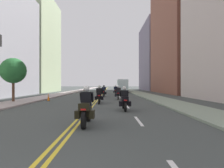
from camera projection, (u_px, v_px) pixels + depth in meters
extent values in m
plane|color=#3D4241|center=(104.00, 91.00, 49.19)|extent=(264.00, 264.00, 0.00)
cube|color=#A59796|center=(76.00, 91.00, 49.13)|extent=(2.80, 144.00, 0.12)
cube|color=gray|center=(132.00, 91.00, 49.25)|extent=(2.80, 144.00, 0.12)
cube|color=yellow|center=(104.00, 91.00, 49.19)|extent=(0.12, 132.00, 0.01)
cube|color=yellow|center=(105.00, 91.00, 49.19)|extent=(0.12, 132.00, 0.01)
cube|color=silver|center=(138.00, 121.00, 9.22)|extent=(0.14, 2.40, 0.01)
cube|color=silver|center=(127.00, 106.00, 15.21)|extent=(0.14, 2.40, 0.01)
cube|color=silver|center=(123.00, 100.00, 21.21)|extent=(0.14, 2.40, 0.01)
cube|color=silver|center=(120.00, 97.00, 27.21)|extent=(0.14, 2.40, 0.01)
cube|color=silver|center=(118.00, 95.00, 33.21)|extent=(0.14, 2.40, 0.01)
cube|color=silver|center=(117.00, 93.00, 39.21)|extent=(0.14, 2.40, 0.01)
cube|color=silver|center=(116.00, 92.00, 45.21)|extent=(0.14, 2.40, 0.01)
cube|color=silver|center=(115.00, 91.00, 51.21)|extent=(0.14, 2.40, 0.01)
cube|color=silver|center=(115.00, 90.00, 57.21)|extent=(0.14, 2.40, 0.01)
cube|color=brown|center=(183.00, 36.00, 39.43)|extent=(9.03, 19.52, 22.99)
cube|color=#2D3847|center=(206.00, 64.00, 39.46)|extent=(0.04, 16.39, 0.90)
cube|color=#2D3847|center=(206.00, 43.00, 39.47)|extent=(0.04, 16.39, 0.90)
cube|color=#2D3847|center=(206.00, 22.00, 39.48)|extent=(0.04, 16.39, 0.90)
cube|color=#2D3847|center=(206.00, 1.00, 39.49)|extent=(0.04, 16.39, 0.90)
cube|color=#98AB83|center=(38.00, 45.00, 44.73)|extent=(6.95, 15.00, 21.28)
cube|color=#2D3847|center=(22.00, 69.00, 44.68)|extent=(0.04, 12.60, 0.90)
cube|color=#2D3847|center=(22.00, 43.00, 44.70)|extent=(0.04, 12.60, 0.90)
cube|color=#2D3847|center=(22.00, 17.00, 44.71)|extent=(0.04, 12.60, 0.90)
cube|color=slate|center=(157.00, 57.00, 59.96)|extent=(8.63, 18.83, 19.85)
cube|color=#2D3847|center=(172.00, 74.00, 59.99)|extent=(0.04, 15.82, 0.90)
cube|color=#2D3847|center=(172.00, 56.00, 60.00)|extent=(0.04, 15.82, 0.90)
cube|color=#2D3847|center=(172.00, 38.00, 60.02)|extent=(0.04, 15.82, 0.90)
cylinder|color=black|center=(89.00, 114.00, 9.09)|extent=(0.15, 0.68, 0.68)
cylinder|color=black|center=(84.00, 120.00, 7.53)|extent=(0.15, 0.68, 0.68)
cube|color=silver|center=(89.00, 106.00, 9.10)|extent=(0.14, 0.32, 0.04)
cube|color=black|center=(86.00, 110.00, 8.31)|extent=(0.34, 1.19, 0.40)
cube|color=black|center=(84.00, 107.00, 7.61)|extent=(0.41, 0.37, 0.28)
cube|color=red|center=(83.00, 110.00, 7.42)|extent=(0.20, 0.03, 0.06)
cube|color=black|center=(78.00, 114.00, 7.85)|extent=(0.21, 0.44, 0.32)
cube|color=black|center=(92.00, 114.00, 7.84)|extent=(0.21, 0.44, 0.32)
cube|color=#B2C1CC|center=(88.00, 100.00, 8.81)|extent=(0.36, 0.13, 0.36)
cube|color=black|center=(86.00, 99.00, 8.26)|extent=(0.40, 0.27, 0.57)
cylinder|color=black|center=(81.00, 97.00, 8.42)|extent=(0.10, 0.28, 0.45)
cylinder|color=black|center=(92.00, 97.00, 8.41)|extent=(0.10, 0.28, 0.45)
sphere|color=white|center=(86.00, 89.00, 8.30)|extent=(0.26, 0.26, 0.26)
cylinder|color=black|center=(123.00, 104.00, 13.82)|extent=(0.13, 0.61, 0.61)
cylinder|color=black|center=(125.00, 107.00, 12.23)|extent=(0.13, 0.61, 0.61)
cube|color=silver|center=(123.00, 100.00, 13.82)|extent=(0.14, 0.32, 0.04)
cube|color=black|center=(124.00, 101.00, 13.03)|extent=(0.34, 1.22, 0.40)
cube|color=black|center=(125.00, 99.00, 12.31)|extent=(0.41, 0.37, 0.28)
cube|color=red|center=(126.00, 100.00, 12.12)|extent=(0.20, 0.03, 0.06)
cube|color=black|center=(121.00, 104.00, 12.54)|extent=(0.21, 0.44, 0.32)
cube|color=black|center=(129.00, 104.00, 12.55)|extent=(0.21, 0.44, 0.32)
cube|color=#B2C1CC|center=(124.00, 95.00, 13.54)|extent=(0.36, 0.13, 0.36)
cube|color=black|center=(124.00, 94.00, 12.98)|extent=(0.40, 0.27, 0.54)
cylinder|color=black|center=(121.00, 93.00, 13.12)|extent=(0.10, 0.28, 0.45)
cylinder|color=black|center=(128.00, 93.00, 13.13)|extent=(0.10, 0.28, 0.45)
sphere|color=white|center=(124.00, 88.00, 13.01)|extent=(0.26, 0.26, 0.26)
cylinder|color=black|center=(100.00, 99.00, 18.64)|extent=(0.14, 0.66, 0.66)
cylinder|color=black|center=(99.00, 100.00, 17.02)|extent=(0.14, 0.66, 0.66)
cube|color=silver|center=(100.00, 95.00, 18.64)|extent=(0.14, 0.32, 0.04)
cube|color=black|center=(99.00, 97.00, 17.83)|extent=(0.33, 1.23, 0.40)
cube|color=black|center=(99.00, 95.00, 17.11)|extent=(0.40, 0.36, 0.28)
cube|color=red|center=(99.00, 96.00, 16.92)|extent=(0.20, 0.03, 0.06)
cube|color=black|center=(96.00, 98.00, 17.34)|extent=(0.20, 0.44, 0.32)
cube|color=black|center=(102.00, 98.00, 17.35)|extent=(0.20, 0.44, 0.32)
cube|color=#B2C1CC|center=(100.00, 92.00, 18.35)|extent=(0.36, 0.13, 0.36)
cube|color=black|center=(99.00, 91.00, 17.78)|extent=(0.40, 0.26, 0.57)
cylinder|color=black|center=(97.00, 91.00, 17.93)|extent=(0.10, 0.28, 0.45)
cylinder|color=black|center=(102.00, 91.00, 17.94)|extent=(0.10, 0.28, 0.45)
sphere|color=white|center=(99.00, 86.00, 17.81)|extent=(0.26, 0.26, 0.26)
cylinder|color=black|center=(118.00, 96.00, 23.41)|extent=(0.15, 0.65, 0.65)
cylinder|color=black|center=(118.00, 97.00, 21.85)|extent=(0.15, 0.65, 0.65)
cube|color=silver|center=(118.00, 93.00, 23.41)|extent=(0.16, 0.33, 0.04)
cube|color=black|center=(118.00, 94.00, 22.63)|extent=(0.39, 1.20, 0.40)
cube|color=black|center=(118.00, 92.00, 21.93)|extent=(0.42, 0.38, 0.28)
cube|color=red|center=(118.00, 93.00, 21.74)|extent=(0.20, 0.04, 0.06)
cube|color=black|center=(116.00, 95.00, 22.17)|extent=(0.22, 0.45, 0.32)
cube|color=black|center=(121.00, 95.00, 22.15)|extent=(0.22, 0.45, 0.32)
cube|color=#B2C1CC|center=(118.00, 91.00, 23.13)|extent=(0.37, 0.14, 0.36)
cube|color=black|center=(118.00, 90.00, 22.58)|extent=(0.41, 0.28, 0.53)
cylinder|color=black|center=(116.00, 90.00, 22.74)|extent=(0.12, 0.29, 0.45)
cylinder|color=black|center=(120.00, 90.00, 22.72)|extent=(0.12, 0.29, 0.45)
sphere|color=white|center=(118.00, 86.00, 22.61)|extent=(0.26, 0.26, 0.26)
cylinder|color=black|center=(104.00, 94.00, 28.69)|extent=(0.15, 0.62, 0.62)
cylinder|color=black|center=(104.00, 95.00, 27.06)|extent=(0.15, 0.62, 0.62)
cube|color=silver|center=(104.00, 92.00, 28.69)|extent=(0.14, 0.32, 0.04)
cube|color=black|center=(104.00, 92.00, 27.88)|extent=(0.34, 1.24, 0.40)
cube|color=black|center=(104.00, 91.00, 27.14)|extent=(0.40, 0.37, 0.28)
cube|color=red|center=(104.00, 92.00, 26.95)|extent=(0.20, 0.03, 0.06)
cube|color=black|center=(102.00, 93.00, 27.39)|extent=(0.21, 0.44, 0.32)
cube|color=black|center=(106.00, 93.00, 27.39)|extent=(0.21, 0.44, 0.32)
cube|color=#B2C1CC|center=(104.00, 90.00, 28.40)|extent=(0.36, 0.13, 0.36)
cube|color=black|center=(104.00, 89.00, 27.83)|extent=(0.40, 0.27, 0.55)
cylinder|color=black|center=(102.00, 89.00, 27.98)|extent=(0.10, 0.28, 0.45)
cylinder|color=black|center=(106.00, 89.00, 27.98)|extent=(0.10, 0.28, 0.45)
sphere|color=black|center=(104.00, 86.00, 27.86)|extent=(0.26, 0.26, 0.26)
cylinder|color=black|center=(116.00, 93.00, 33.87)|extent=(0.16, 0.62, 0.61)
cylinder|color=black|center=(115.00, 93.00, 32.30)|extent=(0.16, 0.62, 0.61)
cube|color=silver|center=(116.00, 91.00, 33.87)|extent=(0.15, 0.33, 0.04)
cube|color=black|center=(116.00, 91.00, 33.08)|extent=(0.37, 1.21, 0.40)
cube|color=black|center=(115.00, 90.00, 32.37)|extent=(0.41, 0.38, 0.28)
cube|color=red|center=(115.00, 90.00, 32.18)|extent=(0.20, 0.04, 0.06)
cube|color=black|center=(114.00, 92.00, 32.62)|extent=(0.22, 0.45, 0.32)
cube|color=black|center=(117.00, 92.00, 32.60)|extent=(0.22, 0.45, 0.32)
cube|color=#B2C1CC|center=(116.00, 89.00, 33.58)|extent=(0.36, 0.14, 0.36)
cube|color=black|center=(116.00, 88.00, 33.03)|extent=(0.41, 0.28, 0.58)
cylinder|color=black|center=(114.00, 88.00, 33.19)|extent=(0.11, 0.28, 0.45)
cylinder|color=black|center=(117.00, 88.00, 33.17)|extent=(0.11, 0.28, 0.45)
sphere|color=white|center=(116.00, 86.00, 33.06)|extent=(0.26, 0.26, 0.26)
cube|color=black|center=(48.00, 101.00, 20.37)|extent=(0.31, 0.31, 0.03)
cone|color=orange|center=(48.00, 97.00, 20.37)|extent=(0.25, 0.25, 0.79)
cylinder|color=white|center=(48.00, 96.00, 20.37)|extent=(0.17, 0.17, 0.08)
cylinder|color=#503626|center=(13.00, 91.00, 18.54)|extent=(0.24, 0.24, 2.18)
sphere|color=#225E2D|center=(13.00, 71.00, 18.54)|extent=(2.38, 2.38, 2.38)
cube|color=#B6BFBF|center=(122.00, 87.00, 47.05)|extent=(2.00, 1.80, 2.20)
cube|color=silver|center=(122.00, 86.00, 44.05)|extent=(2.20, 5.20, 2.80)
cylinder|color=black|center=(122.00, 90.00, 46.64)|extent=(2.00, 0.90, 0.90)
cylinder|color=black|center=(123.00, 90.00, 42.44)|extent=(2.00, 0.90, 0.90)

